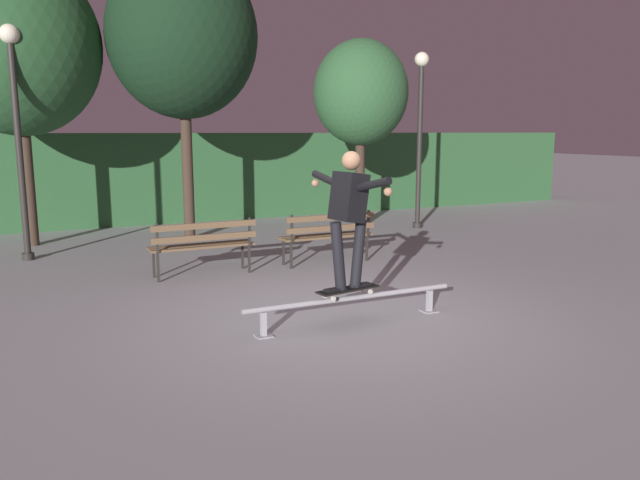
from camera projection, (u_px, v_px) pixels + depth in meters
ground_plane at (345, 319)px, 7.25m from camera, size 90.00×90.00×0.00m
hedge_backdrop at (174, 177)px, 15.16m from camera, size 24.00×1.20×2.14m
grind_rail at (352, 302)px, 7.05m from camera, size 2.64×0.18×0.33m
skateboard at (348, 290)px, 7.00m from camera, size 0.80×0.32×0.09m
skateboarder at (349, 208)px, 6.84m from camera, size 0.63×1.39×1.56m
park_bench_leftmost at (203, 242)px, 9.30m from camera, size 1.61×0.43×0.88m
park_bench_left_center at (328, 232)px, 10.19m from camera, size 1.61×0.43×0.88m
tree_behind_benches at (183, 36)px, 11.93m from camera, size 2.92×2.92×5.63m
tree_far_right at (361, 93)px, 13.67m from camera, size 2.11×2.11×4.20m
tree_far_left at (17, 46)px, 11.28m from camera, size 2.99×2.99×5.39m
lamp_post_right at (420, 118)px, 13.66m from camera, size 0.32×0.32×3.90m
lamp_post_left at (16, 113)px, 10.15m from camera, size 0.32×0.32×3.90m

